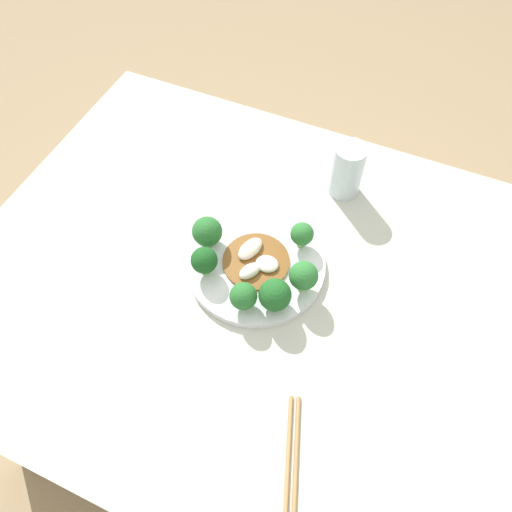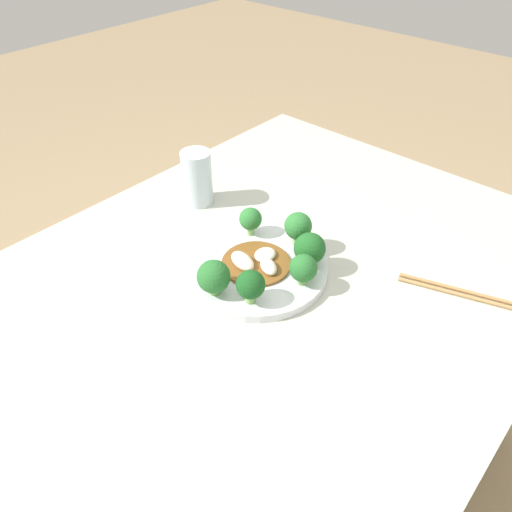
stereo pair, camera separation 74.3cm
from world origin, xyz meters
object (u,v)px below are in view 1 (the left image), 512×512
broccoli_north (241,296)px  drinking_glass (347,170)px  broccoli_west (303,276)px  chopsticks (292,469)px  broccoli_northeast (204,261)px  plate (256,264)px  broccoli_northwest (275,295)px  broccoli_east (207,232)px  stirfry_center (255,260)px  broccoli_southwest (302,234)px

broccoli_north → drinking_glass: size_ratio=0.49×
broccoli_west → chopsticks: bearing=108.1°
broccoli_west → broccoli_northeast: (0.17, 0.04, -0.00)m
plate → broccoli_northwest: size_ratio=4.08×
broccoli_northwest → broccoli_east: (0.17, -0.07, 0.00)m
plate → broccoli_northwest: broccoli_northwest is taller
broccoli_east → chopsticks: broccoli_east is taller
broccoli_east → stirfry_center: (-0.10, 0.00, -0.03)m
broccoli_northeast → drinking_glass: bearing=-118.8°
plate → chopsticks: size_ratio=1.22×
broccoli_southwest → chopsticks: 0.40m
broccoli_northeast → broccoli_east: 0.07m
broccoli_northeast → broccoli_southwest: bearing=-137.7°
broccoli_northwest → drinking_glass: size_ratio=0.54×
broccoli_west → broccoli_east: size_ratio=1.06×
drinking_glass → chopsticks: (-0.10, 0.56, -0.06)m
plate → broccoli_northwest: (-0.07, 0.07, 0.04)m
broccoli_west → drinking_glass: (0.01, -0.27, 0.00)m
broccoli_west → drinking_glass: size_ratio=0.57×
plate → broccoli_northeast: bearing=36.4°
broccoli_west → chopsticks: (-0.10, 0.29, -0.05)m
broccoli_northeast → broccoli_southwest: size_ratio=1.08×
broccoli_north → broccoli_east: 0.15m
plate → drinking_glass: size_ratio=2.19×
broccoli_west → broccoli_northeast: broccoli_west is taller
broccoli_northwest → drinking_glass: drinking_glass is taller
broccoli_northwest → stirfry_center: 0.10m
stirfry_center → broccoli_northeast: bearing=36.3°
broccoli_east → drinking_glass: bearing=-128.1°
broccoli_north → stirfry_center: bearing=-81.5°
plate → chopsticks: bearing=122.1°
broccoli_northeast → broccoli_northwest: (-0.14, 0.01, -0.00)m
broccoli_north → chopsticks: broccoli_north is taller
broccoli_west → broccoli_east: bearing=-6.2°
broccoli_northeast → stirfry_center: (-0.08, -0.06, -0.03)m
broccoli_east → chopsticks: bearing=133.3°
broccoli_north → chopsticks: 0.29m
broccoli_southwest → broccoli_east: broccoli_east is taller
plate → broccoli_north: broccoli_north is taller
broccoli_east → broccoli_southwest: bearing=-158.1°
broccoli_west → broccoli_north: broccoli_west is taller
chopsticks → broccoli_east: bearing=-46.7°
broccoli_southwest → broccoli_east: bearing=21.9°
plate → stirfry_center: stirfry_center is taller
drinking_glass → broccoli_north: bearing=77.1°
stirfry_center → chopsticks: stirfry_center is taller
broccoli_northwest → broccoli_southwest: 0.14m
broccoli_northeast → broccoli_east: size_ratio=0.97×
plate → broccoli_north: bearing=97.9°
plate → broccoli_northeast: size_ratio=4.19×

